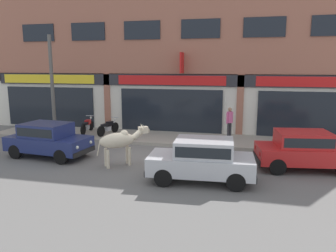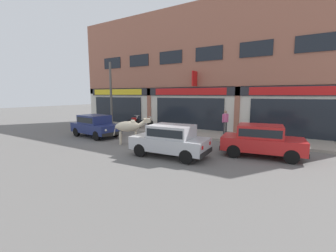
{
  "view_description": "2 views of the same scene",
  "coord_description": "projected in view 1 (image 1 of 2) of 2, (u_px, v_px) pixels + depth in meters",
  "views": [
    {
      "loc": [
        4.15,
        -12.72,
        3.89
      ],
      "look_at": [
        0.86,
        1.0,
        1.25
      ],
      "focal_mm": 35.0,
      "sensor_mm": 36.0,
      "label": 1
    },
    {
      "loc": [
        8.0,
        -10.79,
        2.85
      ],
      "look_at": [
        0.71,
        1.0,
        0.88
      ],
      "focal_mm": 24.0,
      "sensor_mm": 36.0,
      "label": 2
    }
  ],
  "objects": [
    {
      "name": "ground_plane",
      "position": [
        143.0,
        158.0,
        13.83
      ],
      "size": [
        90.0,
        90.0,
        0.0
      ],
      "primitive_type": "plane",
      "color": "#605E5B"
    },
    {
      "name": "car_3",
      "position": [
        304.0,
        149.0,
        12.23
      ],
      "size": [
        3.76,
        2.09,
        1.46
      ],
      "color": "black",
      "rests_on": "ground"
    },
    {
      "name": "sidewalk",
      "position": [
        164.0,
        138.0,
        17.35
      ],
      "size": [
        19.0,
        3.0,
        0.16
      ],
      "primitive_type": "cube",
      "color": "gray",
      "rests_on": "ground"
    },
    {
      "name": "motorcycle_1",
      "position": [
        108.0,
        127.0,
        17.82
      ],
      "size": [
        0.67,
        1.79,
        0.88
      ],
      "color": "black",
      "rests_on": "sidewalk"
    },
    {
      "name": "shop_building",
      "position": [
        172.0,
        52.0,
        18.2
      ],
      "size": [
        23.0,
        1.4,
        9.63
      ],
      "color": "#9E604C",
      "rests_on": "ground"
    },
    {
      "name": "car_1",
      "position": [
        202.0,
        158.0,
        10.98
      ],
      "size": [
        3.69,
        1.81,
        1.46
      ],
      "color": "black",
      "rests_on": "ground"
    },
    {
      "name": "utility_pole",
      "position": [
        52.0,
        87.0,
        17.01
      ],
      "size": [
        0.18,
        0.18,
        5.24
      ],
      "primitive_type": "cylinder",
      "color": "#595651",
      "rests_on": "sidewalk"
    },
    {
      "name": "cow",
      "position": [
        120.0,
        140.0,
        12.68
      ],
      "size": [
        1.78,
        1.56,
        1.61
      ],
      "color": "beige",
      "rests_on": "ground"
    },
    {
      "name": "pedestrian",
      "position": [
        230.0,
        119.0,
        16.76
      ],
      "size": [
        0.32,
        0.42,
        1.6
      ],
      "color": "#2D2D33",
      "rests_on": "sidewalk"
    },
    {
      "name": "motorcycle_0",
      "position": [
        87.0,
        126.0,
        18.29
      ],
      "size": [
        0.52,
        1.81,
        0.88
      ],
      "color": "black",
      "rests_on": "sidewalk"
    },
    {
      "name": "car_0",
      "position": [
        48.0,
        138.0,
        13.95
      ],
      "size": [
        3.73,
        1.97,
        1.46
      ],
      "color": "black",
      "rests_on": "ground"
    }
  ]
}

